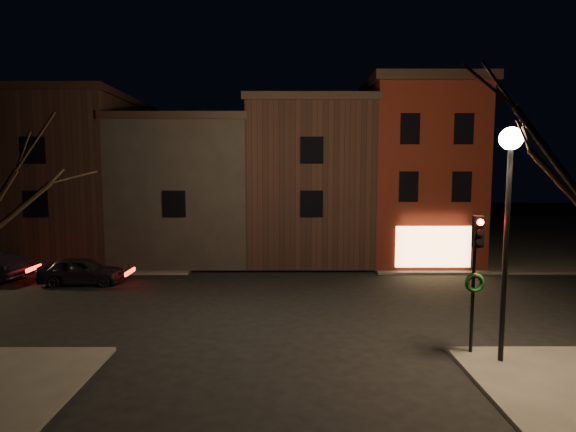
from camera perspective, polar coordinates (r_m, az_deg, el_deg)
The scene contains 10 objects.
ground at distance 18.94m, azimuth -0.73°, elevation -10.95°, with size 120.00×120.00×0.00m, color black.
sidewalk_far_right at distance 43.32m, azimuth 27.05°, elevation -2.05°, with size 30.00×30.00×0.12m, color #2D2B28.
sidewalk_far_left at distance 43.48m, azimuth -27.86°, elevation -2.06°, with size 30.00×30.00×0.12m, color #2D2B28.
corner_building at distance 28.71m, azimuth 15.69°, elevation 5.44°, with size 6.50×8.50×10.50m.
row_building_a at distance 28.68m, azimuth 2.46°, elevation 4.51°, with size 7.30×10.30×9.40m.
row_building_b at distance 29.27m, azimuth -11.90°, elevation 3.44°, with size 7.80×10.30×8.40m.
row_building_c at distance 31.53m, azimuth -24.98°, elevation 4.55°, with size 7.30×10.30×9.90m.
street_lamp_near at distance 13.56m, azimuth 26.26°, elevation 4.09°, with size 0.60×0.60×6.48m.
traffic_signal at distance 14.00m, azimuth 22.73°, elevation -5.51°, with size 0.58×0.38×4.05m.
parked_car_a at distance 23.91m, azimuth -24.71°, elevation -6.32°, with size 1.56×3.88×1.32m, color black.
Camera 1 is at (0.17, -18.14, 5.42)m, focal length 28.00 mm.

